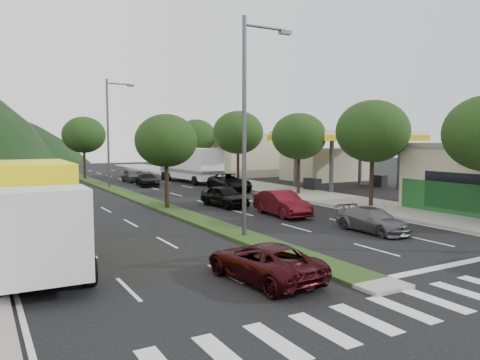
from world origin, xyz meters
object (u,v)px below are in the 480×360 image
car_queue_c (282,203)px  motorhome (190,164)px  tree_med_far (84,135)px  streetlight_near (248,116)px  car_queue_e (132,175)px  car_queue_f (147,180)px  car_queue_a (225,196)px  box_truck (34,219)px  car_queue_b (373,220)px  car_queue_d (229,182)px  streetlight_mid (110,128)px  tree_r_d (238,133)px  tree_r_c (299,136)px  suv_maroon (263,262)px  tree_r_b (373,131)px  tree_med_near (166,141)px  tree_r_e (196,136)px

car_queue_c → motorhome: bearing=83.5°
tree_med_far → streetlight_near: 36.01m
car_queue_e → car_queue_c: bearing=-87.5°
tree_med_far → car_queue_f: tree_med_far is taller
car_queue_a → box_truck: 16.43m
car_queue_b → box_truck: size_ratio=0.54×
car_queue_d → box_truck: size_ratio=0.72×
streetlight_mid → motorhome: 9.73m
tree_r_d → car_queue_c: tree_r_d is taller
car_queue_a → car_queue_d: 9.49m
tree_r_c → streetlight_near: bearing=-134.5°
car_queue_b → car_queue_d: bearing=82.3°
suv_maroon → car_queue_f: size_ratio=1.03×
tree_r_b → streetlight_mid: (-11.79, 21.00, 0.55)m
suv_maroon → car_queue_e: bearing=-106.3°
box_truck → motorhome: (18.00, 27.95, 0.16)m
car_queue_e → motorhome: 6.31m
suv_maroon → streetlight_mid: bearing=-101.6°
tree_r_b → tree_med_far: tree_r_b is taller
streetlight_near → car_queue_b: 7.97m
suv_maroon → car_queue_b: size_ratio=1.08×
car_queue_e → motorhome: bearing=-32.4°
car_queue_b → car_queue_e: bearing=93.7°
tree_r_b → car_queue_f: tree_r_b is taller
suv_maroon → car_queue_f: bearing=-107.8°
tree_r_d → car_queue_a: 15.79m
tree_med_near → car_queue_b: bearing=-63.1°
car_queue_a → car_queue_b: 11.49m
tree_r_d → motorhome: (-3.00, 4.97, -3.27)m
tree_r_b → motorhome: tree_r_b is taller
tree_med_near → motorhome: (9.00, 16.97, -2.52)m
tree_med_far → streetlight_near: (0.21, -36.00, 0.58)m
tree_med_far → tree_r_d: bearing=-49.4°
car_queue_a → tree_med_far: bearing=92.3°
tree_r_d → car_queue_d: size_ratio=1.30×
car_queue_e → car_queue_a: bearing=-90.1°
tree_med_near → car_queue_f: 16.16m
suv_maroon → tree_r_e: bearing=-117.3°
tree_r_d → car_queue_d: tree_r_d is taller
tree_r_b → box_truck: tree_r_b is taller
streetlight_near → car_queue_d: streetlight_near is taller
tree_med_far → car_queue_e: 8.11m
tree_r_c → tree_r_e: bearing=90.0°
suv_maroon → tree_r_b: bearing=-152.0°
tree_med_far → motorhome: size_ratio=0.73×
tree_r_b → tree_r_d: 18.00m
streetlight_near → box_truck: bearing=-173.9°
streetlight_near → car_queue_e: size_ratio=2.49×
streetlight_mid → suv_maroon: bearing=-95.5°
car_queue_c → tree_r_b: bearing=1.3°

